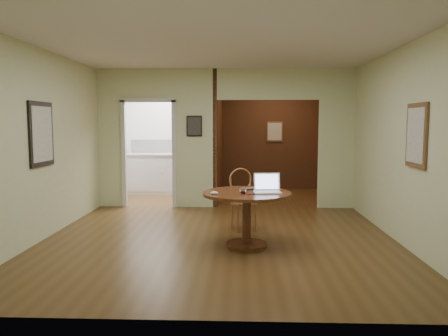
{
  "coord_description": "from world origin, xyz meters",
  "views": [
    {
      "loc": [
        0.3,
        -6.0,
        1.64
      ],
      "look_at": [
        0.08,
        -0.2,
        1.05
      ],
      "focal_mm": 35.0,
      "sensor_mm": 36.0,
      "label": 1
    }
  ],
  "objects_px": {
    "open_laptop": "(267,187)",
    "dining_table": "(247,206)",
    "chair": "(242,196)",
    "closed_laptop": "(254,189)"
  },
  "relations": [
    {
      "from": "open_laptop",
      "to": "dining_table",
      "type": "bearing_deg",
      "value": 177.44
    },
    {
      "from": "chair",
      "to": "dining_table",
      "type": "bearing_deg",
      "value": -105.66
    },
    {
      "from": "open_laptop",
      "to": "closed_laptop",
      "type": "height_order",
      "value": "open_laptop"
    },
    {
      "from": "dining_table",
      "to": "chair",
      "type": "relative_size",
      "value": 1.24
    },
    {
      "from": "chair",
      "to": "open_laptop",
      "type": "relative_size",
      "value": 2.56
    },
    {
      "from": "dining_table",
      "to": "open_laptop",
      "type": "relative_size",
      "value": 3.17
    },
    {
      "from": "open_laptop",
      "to": "closed_laptop",
      "type": "xyz_separation_m",
      "value": [
        -0.17,
        0.21,
        -0.05
      ]
    },
    {
      "from": "chair",
      "to": "open_laptop",
      "type": "height_order",
      "value": "open_laptop"
    },
    {
      "from": "chair",
      "to": "open_laptop",
      "type": "bearing_deg",
      "value": -90.22
    },
    {
      "from": "open_laptop",
      "to": "chair",
      "type": "bearing_deg",
      "value": 103.57
    }
  ]
}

